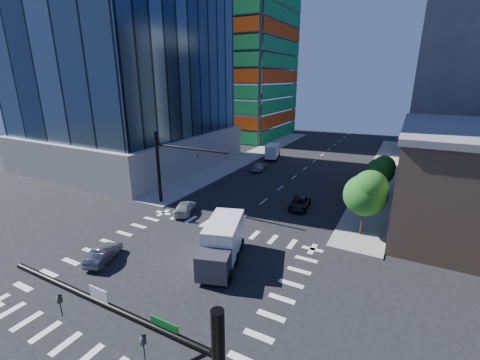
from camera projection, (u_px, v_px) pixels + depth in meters
The scene contains 14 objects.
ground at pixel (175, 272), 26.39m from camera, with size 160.00×160.00×0.00m, color black.
road_markings at pixel (175, 272), 26.39m from camera, with size 20.00×20.00×0.01m, color silver.
sidewalk_ne at pixel (384, 172), 54.44m from camera, with size 5.00×60.00×0.15m, color gray.
sidewalk_nw at pixel (251, 156), 65.62m from camera, with size 5.00×60.00×0.15m, color gray.
construction_building at pixel (238, 40), 83.29m from camera, with size 25.16×34.50×70.60m.
signal_mast_nw at pixel (167, 162), 38.87m from camera, with size 10.20×0.40×9.00m.
tree_south at pixel (367, 192), 31.02m from camera, with size 4.16×4.16×6.82m.
tree_north at pixel (381, 170), 41.20m from camera, with size 3.54×3.52×5.78m.
car_nb_far at pixel (300, 203), 39.20m from camera, with size 2.11×4.57×1.27m, color black.
car_sb_near at pixel (185, 207), 37.81m from camera, with size 1.93×4.74×1.38m, color #B1B1B1.
car_sb_mid at pixel (259, 166), 55.22m from camera, with size 1.78×4.43×1.51m, color #A4A5AB.
car_sb_cross at pixel (103, 254), 27.86m from camera, with size 1.43×4.09×1.35m, color #4F4E54.
box_truck_near at pixel (221, 247), 27.18m from camera, with size 4.79×7.29×3.53m.
box_truck_far at pixel (273, 152), 63.24m from camera, with size 3.67×5.97×2.92m.
Camera 1 is at (15.47, -17.65, 15.24)m, focal length 24.00 mm.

